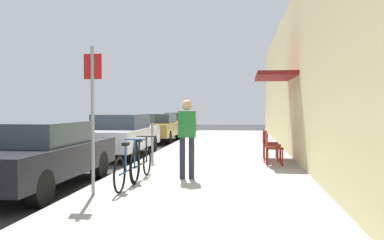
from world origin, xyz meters
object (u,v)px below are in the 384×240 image
Objects in this scene: parked_car_0 at (38,154)px; pedestrian_standing at (187,132)px; bicycle_0 at (141,163)px; parking_meter at (152,135)px; parked_car_2 at (157,127)px; bicycle_1 at (128,169)px; cafe_chair_1 at (269,144)px; parked_car_1 at (121,135)px; parked_car_3 at (179,122)px; cafe_chair_0 at (271,147)px; cafe_chair_2 at (268,142)px; street_sign at (93,108)px.

parked_car_0 is 3.08m from pedestrian_standing.
bicycle_0 is 1.01× the size of pedestrian_standing.
parked_car_2 is at bearing 101.17° from parking_meter.
bicycle_1 is 5.02m from cafe_chair_1.
parked_car_0 is 5.06× the size of cafe_chair_1.
bicycle_1 is at bearing -92.47° from bicycle_0.
parked_car_1 reaches higher than parked_car_0.
parked_car_3 is at bearing 99.80° from pedestrian_standing.
cafe_chair_0 is (2.89, 2.41, 0.14)m from bicycle_0.
bicycle_1 is at bearing -71.26° from parked_car_1.
cafe_chair_1 is at bearing 48.13° from bicycle_0.
cafe_chair_2 is at bearing 53.79° from bicycle_0.
parked_car_0 is at bearing -90.00° from parked_car_2.
parked_car_0 is at bearing -162.99° from pedestrian_standing.
street_sign is 2.99× the size of cafe_chair_2.
street_sign is 1.42m from bicycle_1.
street_sign is (1.50, -12.24, 0.93)m from parked_car_2.
pedestrian_standing is at bearing 51.26° from street_sign.
bicycle_1 is 1.59m from pedestrian_standing.
pedestrian_standing reaches higher than parked_car_1.
pedestrian_standing is at bearing -57.66° from parked_car_1.
parked_car_2 is at bearing 96.98° from street_sign.
parked_car_2 is 5.06× the size of cafe_chair_0.
parked_car_3 is at bearing 110.25° from cafe_chair_2.
parked_car_3 is 2.59× the size of pedestrian_standing.
parked_car_3 is 14.69m from cafe_chair_1.
parked_car_1 is 12.27m from parked_car_3.
cafe_chair_0 is at bearing -90.15° from cafe_chair_1.
parked_car_1 is 2.57× the size of bicycle_0.
pedestrian_standing is (0.95, 0.22, 0.64)m from bicycle_0.
cafe_chair_0 is 0.81m from cafe_chair_1.
bicycle_0 is (0.46, 1.54, -1.16)m from street_sign.
cafe_chair_2 is (-0.00, 0.72, 0.00)m from cafe_chair_1.
parked_car_1 reaches higher than parked_car_3.
parked_car_2 is 8.00m from parking_meter.
bicycle_0 reaches higher than cafe_chair_2.
bicycle_0 is at bearing -126.21° from cafe_chair_2.
cafe_chair_1 is (4.85, -1.60, -0.11)m from parked_car_1.
bicycle_1 is 4.39m from cafe_chair_0.
parking_meter is 3.74m from bicycle_1.
bicycle_1 is (1.93, -17.95, -0.22)m from parked_car_3.
parking_meter is at bearing -83.79° from parked_car_3.
parked_car_1 is at bearing 108.74° from bicycle_1.
parked_car_3 is 15.47m from cafe_chair_0.
pedestrian_standing reaches higher than cafe_chair_0.
parked_car_2 is 1.00× the size of parked_car_3.
bicycle_1 reaches higher than cafe_chair_2.
street_sign is 1.53× the size of pedestrian_standing.
street_sign is at bearing -121.65° from bicycle_1.
parking_meter reaches higher than cafe_chair_1.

